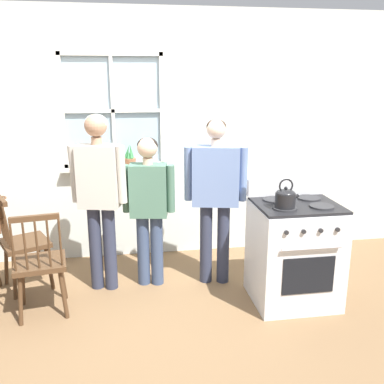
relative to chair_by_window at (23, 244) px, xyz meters
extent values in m
plane|color=brown|center=(1.23, -0.71, -0.45)|extent=(16.00, 16.00, 0.00)
cube|color=silver|center=(2.93, 0.69, 0.90)|extent=(3.00, 0.06, 2.70)
cube|color=silver|center=(0.89, 0.69, 0.07)|extent=(1.08, 0.06, 1.04)
cube|color=silver|center=(0.89, 0.69, 2.02)|extent=(1.08, 0.06, 0.46)
cube|color=silver|center=(0.89, 0.61, 0.57)|extent=(1.14, 0.10, 0.03)
cube|color=#9EB7C6|center=(0.89, 0.70, 1.19)|extent=(1.02, 0.01, 1.14)
cube|color=silver|center=(0.89, 0.67, 1.19)|extent=(0.04, 0.02, 1.20)
cube|color=silver|center=(0.89, 0.67, 1.19)|extent=(1.08, 0.02, 0.04)
cube|color=silver|center=(0.37, 0.67, 1.19)|extent=(0.04, 0.03, 1.20)
cube|color=silver|center=(1.41, 0.67, 1.19)|extent=(0.04, 0.03, 1.20)
cube|color=silver|center=(0.89, 0.67, 1.77)|extent=(1.08, 0.03, 0.04)
cube|color=silver|center=(0.89, 0.67, 0.61)|extent=(1.08, 0.03, 0.04)
cube|color=#4C331E|center=(0.02, 0.01, 0.01)|extent=(0.54, 0.55, 0.04)
cylinder|color=#4C331E|center=(0.24, -0.08, -0.23)|extent=(0.09, 0.06, 0.44)
cylinder|color=#4C331E|center=(0.09, 0.23, -0.23)|extent=(0.06, 0.09, 0.44)
cylinder|color=#4C331E|center=(-0.05, -0.21, -0.23)|extent=(0.06, 0.09, 0.44)
cylinder|color=#4C331E|center=(-0.20, 0.09, -0.23)|extent=(0.09, 0.06, 0.44)
cylinder|color=#4C331E|center=(-0.06, -0.23, 0.23)|extent=(0.07, 0.04, 0.44)
cylinder|color=#4C331E|center=(-0.10, -0.15, 0.23)|extent=(0.07, 0.04, 0.44)
cylinder|color=#4C331E|center=(-0.13, -0.06, 0.23)|extent=(0.07, 0.04, 0.44)
cylinder|color=#4C331E|center=(-0.17, 0.02, 0.23)|extent=(0.07, 0.04, 0.44)
cube|color=#4C331E|center=(-0.13, -0.06, 0.47)|extent=(0.20, 0.36, 0.04)
cube|color=#4C331E|center=(0.24, -0.49, 0.01)|extent=(0.48, 0.46, 0.04)
cylinder|color=#4C331E|center=(0.39, -0.31, -0.23)|extent=(0.07, 0.08, 0.44)
cylinder|color=#4C331E|center=(0.05, -0.36, -0.23)|extent=(0.08, 0.07, 0.44)
cylinder|color=#4C331E|center=(0.44, -0.62, -0.23)|extent=(0.08, 0.07, 0.44)
cylinder|color=#4C331E|center=(0.10, -0.67, -0.23)|extent=(0.07, 0.08, 0.44)
cylinder|color=#4C331E|center=(0.45, -0.63, 0.23)|extent=(0.03, 0.07, 0.44)
cylinder|color=#4C331E|center=(0.36, -0.64, 0.23)|extent=(0.03, 0.07, 0.44)
cylinder|color=#4C331E|center=(0.27, -0.66, 0.23)|extent=(0.03, 0.07, 0.44)
cylinder|color=#4C331E|center=(0.18, -0.67, 0.23)|extent=(0.03, 0.07, 0.44)
cylinder|color=#4C331E|center=(0.09, -0.69, 0.23)|extent=(0.03, 0.07, 0.44)
cube|color=#4C331E|center=(0.27, -0.66, 0.47)|extent=(0.38, 0.10, 0.04)
cylinder|color=#2D3347|center=(0.68, -0.11, -0.04)|extent=(0.12, 0.12, 0.82)
cylinder|color=#2D3347|center=(0.82, -0.14, -0.04)|extent=(0.12, 0.12, 0.82)
cube|color=beige|center=(0.75, -0.12, 0.66)|extent=(0.40, 0.29, 0.58)
cylinder|color=beige|center=(0.53, -0.09, 0.69)|extent=(0.10, 0.13, 0.54)
cylinder|color=beige|center=(0.96, -0.20, 0.69)|extent=(0.10, 0.13, 0.54)
cylinder|color=tan|center=(0.75, -0.12, 0.99)|extent=(0.10, 0.10, 0.07)
sphere|color=tan|center=(0.75, -0.12, 1.12)|extent=(0.20, 0.20, 0.20)
ellipsoid|color=silver|center=(0.75, -0.11, 1.14)|extent=(0.20, 0.20, 0.16)
cylinder|color=#384766|center=(1.14, -0.09, -0.10)|extent=(0.12, 0.12, 0.71)
cylinder|color=#384766|center=(1.27, -0.12, -0.10)|extent=(0.12, 0.12, 0.71)
cube|color=#4C7560|center=(1.20, -0.10, 0.51)|extent=(0.37, 0.26, 0.50)
cylinder|color=#4C7560|center=(0.99, -0.09, 0.53)|extent=(0.09, 0.12, 0.46)
cylinder|color=#4C7560|center=(1.41, -0.16, 0.53)|extent=(0.09, 0.12, 0.46)
cylinder|color=beige|center=(1.20, -0.10, 0.79)|extent=(0.10, 0.10, 0.06)
sphere|color=beige|center=(1.20, -0.10, 0.91)|extent=(0.19, 0.19, 0.19)
ellipsoid|color=black|center=(1.20, -0.09, 0.93)|extent=(0.19, 0.19, 0.15)
cylinder|color=#2D3347|center=(1.75, -0.14, -0.05)|extent=(0.12, 0.12, 0.80)
cylinder|color=#2D3347|center=(1.92, -0.18, -0.05)|extent=(0.12, 0.12, 0.80)
cube|color=#6B84B7|center=(1.83, -0.16, 0.64)|extent=(0.47, 0.30, 0.56)
cylinder|color=#6B84B7|center=(1.58, -0.13, 0.66)|extent=(0.10, 0.13, 0.52)
cylinder|color=#6B84B7|center=(2.08, -0.23, 0.66)|extent=(0.10, 0.13, 0.52)
cylinder|color=beige|center=(1.83, -0.16, 0.95)|extent=(0.10, 0.10, 0.07)
sphere|color=beige|center=(1.83, -0.16, 1.08)|extent=(0.18, 0.18, 0.18)
ellipsoid|color=#332319|center=(1.84, -0.15, 1.09)|extent=(0.18, 0.18, 0.15)
cube|color=silver|center=(2.46, -0.64, 0.00)|extent=(0.73, 0.64, 0.90)
cube|color=black|center=(2.46, -0.64, 0.46)|extent=(0.71, 0.61, 0.02)
cylinder|color=#2D2D30|center=(2.30, -0.76, 0.48)|extent=(0.20, 0.20, 0.02)
cylinder|color=#2D2D30|center=(2.63, -0.76, 0.48)|extent=(0.20, 0.20, 0.02)
cylinder|color=#2D2D30|center=(2.30, -0.51, 0.48)|extent=(0.20, 0.20, 0.02)
cylinder|color=#2D2D30|center=(2.63, -0.51, 0.48)|extent=(0.20, 0.20, 0.02)
cube|color=silver|center=(2.46, -0.35, 0.55)|extent=(0.73, 0.06, 0.16)
cube|color=black|center=(2.46, -0.96, -0.05)|extent=(0.45, 0.01, 0.32)
cylinder|color=silver|center=(2.46, -0.98, 0.20)|extent=(0.51, 0.02, 0.02)
cylinder|color=#232326|center=(2.24, -0.97, 0.34)|extent=(0.04, 0.02, 0.04)
cylinder|color=#232326|center=(2.39, -0.97, 0.34)|extent=(0.04, 0.02, 0.04)
cylinder|color=#232326|center=(2.53, -0.97, 0.34)|extent=(0.04, 0.02, 0.04)
cylinder|color=#232326|center=(2.68, -0.97, 0.34)|extent=(0.04, 0.02, 0.04)
cylinder|color=black|center=(2.30, -0.76, 0.55)|extent=(0.17, 0.17, 0.12)
ellipsoid|color=black|center=(2.30, -0.76, 0.61)|extent=(0.16, 0.16, 0.07)
sphere|color=black|center=(2.30, -0.76, 0.65)|extent=(0.03, 0.03, 0.03)
cylinder|color=black|center=(2.38, -0.76, 0.57)|extent=(0.08, 0.03, 0.07)
torus|color=black|center=(2.30, -0.76, 0.67)|extent=(0.12, 0.01, 0.12)
cylinder|color=#935B3D|center=(1.05, 0.60, 0.64)|extent=(0.13, 0.13, 0.10)
cylinder|color=#33261C|center=(1.05, 0.60, 0.68)|extent=(0.12, 0.12, 0.01)
cone|color=#388447|center=(1.06, 0.60, 0.77)|extent=(0.06, 0.04, 0.16)
cone|color=#388447|center=(1.04, 0.62, 0.72)|extent=(0.04, 0.05, 0.07)
cone|color=#388447|center=(1.03, 0.60, 0.77)|extent=(0.08, 0.05, 0.16)
cone|color=#388447|center=(1.04, 0.58, 0.73)|extent=(0.04, 0.05, 0.09)
cone|color=#388447|center=(1.06, 0.58, 0.75)|extent=(0.05, 0.06, 0.12)
camera|label=1|loc=(0.99, -4.01, 1.54)|focal=40.00mm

